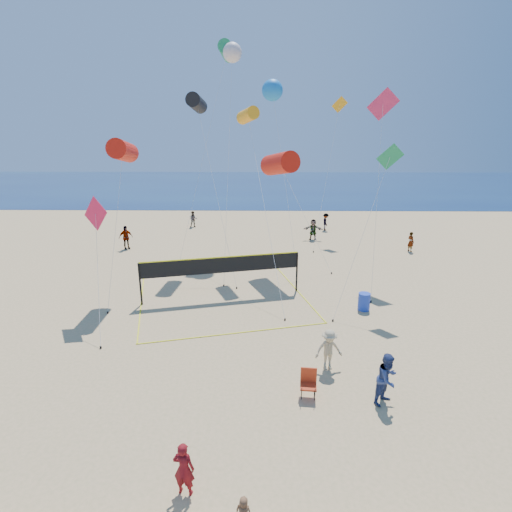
{
  "coord_description": "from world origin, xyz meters",
  "views": [
    {
      "loc": [
        0.5,
        -9.42,
        8.62
      ],
      "look_at": [
        0.3,
        2.0,
        5.13
      ],
      "focal_mm": 28.0,
      "sensor_mm": 36.0,
      "label": 1
    }
  ],
  "objects_px": {
    "trash_barrel": "(364,302)",
    "volleyball_net": "(222,270)",
    "camp_chair": "(308,381)",
    "woman": "(184,469)"
  },
  "relations": [
    {
      "from": "trash_barrel",
      "to": "volleyball_net",
      "type": "xyz_separation_m",
      "value": [
        -7.41,
        1.5,
        1.15
      ]
    },
    {
      "from": "camp_chair",
      "to": "woman",
      "type": "bearing_deg",
      "value": -125.91
    },
    {
      "from": "woman",
      "to": "trash_barrel",
      "type": "xyz_separation_m",
      "value": [
        7.1,
        11.06,
        -0.3
      ]
    },
    {
      "from": "camp_chair",
      "to": "volleyball_net",
      "type": "relative_size",
      "value": 0.11
    },
    {
      "from": "camp_chair",
      "to": "trash_barrel",
      "type": "relative_size",
      "value": 1.26
    },
    {
      "from": "woman",
      "to": "volleyball_net",
      "type": "relative_size",
      "value": 0.14
    },
    {
      "from": "woman",
      "to": "trash_barrel",
      "type": "distance_m",
      "value": 13.15
    },
    {
      "from": "camp_chair",
      "to": "volleyball_net",
      "type": "height_order",
      "value": "volleyball_net"
    },
    {
      "from": "woman",
      "to": "volleyball_net",
      "type": "distance_m",
      "value": 12.59
    },
    {
      "from": "volleyball_net",
      "to": "trash_barrel",
      "type": "bearing_deg",
      "value": -25.66
    }
  ]
}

